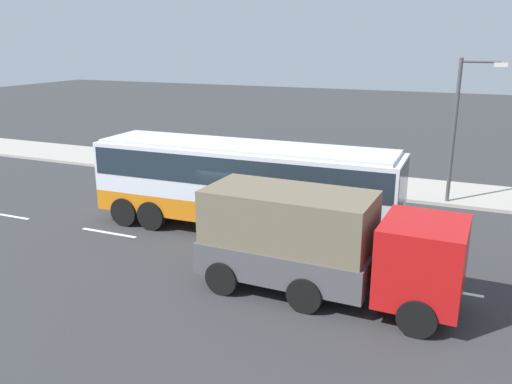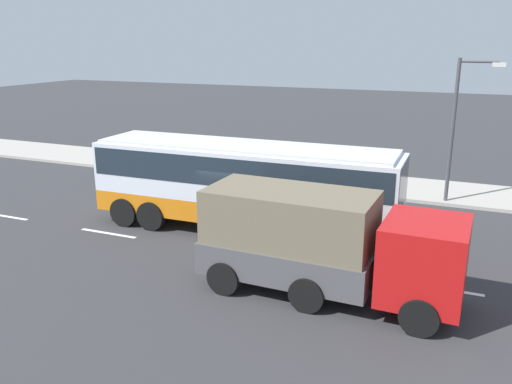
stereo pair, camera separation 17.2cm
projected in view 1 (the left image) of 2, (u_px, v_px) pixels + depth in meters
name	position (u px, v px, depth m)	size (l,w,h in m)	color
ground_plane	(242.00, 233.00, 19.60)	(120.00, 120.00, 0.00)	#333335
sidewalk_curb	(311.00, 179.00, 26.93)	(80.00, 4.00, 0.15)	#A8A399
lane_centreline	(247.00, 256.00, 17.47)	(33.01, 0.16, 0.01)	white
coach_bus	(244.00, 178.00, 19.29)	(11.35, 2.88, 3.27)	orange
cargo_truck	(323.00, 242.00, 14.45)	(7.14, 2.71, 2.89)	red
pedestrian_near_curb	(342.00, 161.00, 25.80)	(0.32, 0.32, 1.79)	black
street_lamp	(461.00, 120.00, 21.93)	(1.81, 0.24, 6.03)	#47474C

